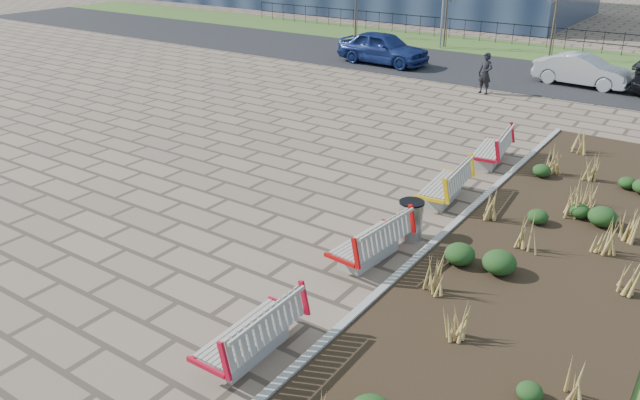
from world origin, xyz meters
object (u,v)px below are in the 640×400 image
Objects in this scene: litter_bin at (411,220)px; car_silver at (583,70)px; bench_c at (444,182)px; car_blue at (383,48)px; bench_a at (249,330)px; pedestrian at (485,73)px; bench_d at (491,147)px; bench_b at (369,239)px.

car_silver reaches higher than litter_bin.
car_silver reaches higher than bench_c.
car_blue is at bearing 119.96° from bench_c.
car_blue reaches higher than bench_a.
pedestrian is at bearing 99.01° from bench_a.
car_blue is (-9.90, 16.37, 0.37)m from litter_bin.
litter_bin is 0.22× the size of car_silver.
car_blue is (-6.41, 2.74, -0.03)m from pedestrian.
bench_d is 14.31m from car_blue.
pedestrian is (-3.21, 18.95, 0.35)m from bench_a.
pedestrian is 0.42× the size of car_silver.
bench_a is at bearing -174.35° from car_silver.
car_silver is at bearing 95.94° from bench_b.
bench_a and bench_c have the same top height.
bench_a is 2.32× the size of litter_bin.
litter_bin is at bearing 83.93° from bench_b.
bench_d is 2.32× the size of litter_bin.
car_blue reaches higher than car_silver.
bench_c is 3.37m from bench_d.
car_blue is (-9.62, 21.69, 0.32)m from bench_a.
pedestrian is at bearing 145.88° from car_silver.
bench_b is 0.44× the size of car_blue.
litter_bin is (0.28, -2.40, -0.05)m from bench_c.
bench_a is 0.44× the size of car_blue.
bench_b and bench_c have the same top height.
car_silver reaches higher than bench_a.
pedestrian is at bearing 104.36° from litter_bin.
car_silver is (-0.15, 14.94, 0.19)m from bench_c.
bench_a is at bearing -84.53° from bench_b.
car_silver is at bearing 83.24° from bench_d.
bench_c is 14.94m from car_silver.
pedestrian reaches higher than car_blue.
pedestrian is (-3.21, 7.85, 0.35)m from bench_d.
car_silver is (9.47, 0.98, -0.13)m from car_blue.
bench_b is at bearing -101.55° from litter_bin.
pedestrian is at bearing 107.53° from bench_b.
bench_c is 2.32× the size of litter_bin.
bench_c is 2.42m from litter_bin.
bench_d is 1.23× the size of pedestrian.
pedestrian reaches higher than bench_c.
litter_bin is at bearing 86.37° from bench_a.
bench_b is 15.35m from pedestrian.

